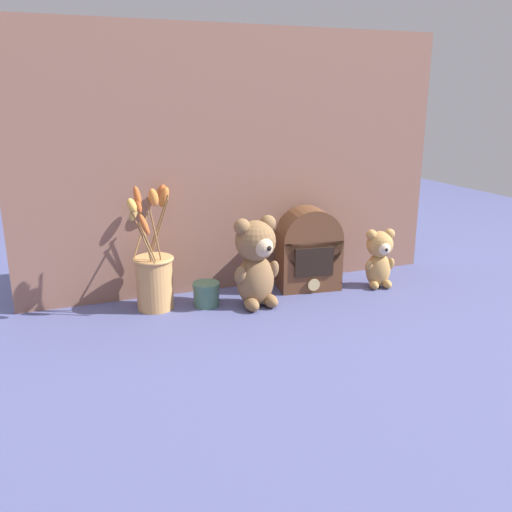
% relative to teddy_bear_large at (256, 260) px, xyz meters
% --- Properties ---
extents(ground_plane, '(4.00, 4.00, 0.00)m').
position_rel_teddy_bear_large_xyz_m(ground_plane, '(0.01, 0.01, -0.13)').
color(ground_plane, '#4C5184').
extents(backdrop_wall, '(1.30, 0.02, 0.76)m').
position_rel_teddy_bear_large_xyz_m(backdrop_wall, '(0.01, 0.18, 0.25)').
color(backdrop_wall, '#845B4C').
rests_on(backdrop_wall, ground).
extents(teddy_bear_large, '(0.14, 0.13, 0.26)m').
position_rel_teddy_bear_large_xyz_m(teddy_bear_large, '(0.00, 0.00, 0.00)').
color(teddy_bear_large, olive).
rests_on(teddy_bear_large, ground).
extents(teddy_bear_medium, '(0.10, 0.09, 0.18)m').
position_rel_teddy_bear_large_xyz_m(teddy_bear_medium, '(0.41, 0.02, -0.04)').
color(teddy_bear_medium, tan).
rests_on(teddy_bear_medium, ground).
extents(flower_vase, '(0.15, 0.18, 0.35)m').
position_rel_teddy_bear_large_xyz_m(flower_vase, '(-0.27, 0.08, -0.03)').
color(flower_vase, tan).
rests_on(flower_vase, ground).
extents(vintage_radio, '(0.20, 0.13, 0.25)m').
position_rel_teddy_bear_large_xyz_m(vintage_radio, '(0.20, 0.08, -0.01)').
color(vintage_radio, brown).
rests_on(vintage_radio, ground).
extents(decorative_tin_tall, '(0.08, 0.08, 0.07)m').
position_rel_teddy_bear_large_xyz_m(decorative_tin_tall, '(-0.13, 0.05, -0.10)').
color(decorative_tin_tall, '#47705B').
rests_on(decorative_tin_tall, ground).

